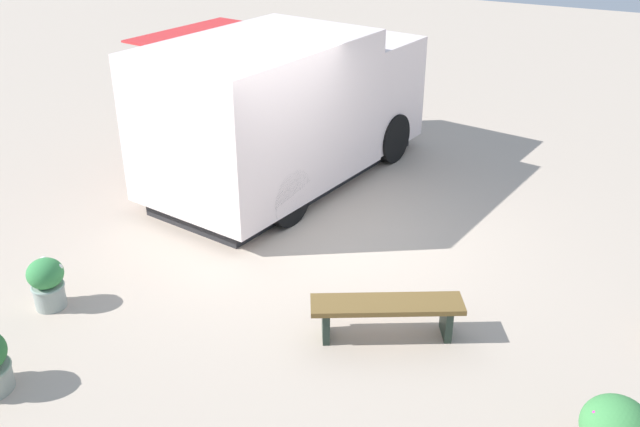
% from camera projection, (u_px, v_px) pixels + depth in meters
% --- Properties ---
extents(ground_plane, '(40.00, 40.00, 0.00)m').
position_uv_depth(ground_plane, '(333.00, 238.00, 9.89)').
color(ground_plane, '#B9A795').
extents(food_truck, '(3.47, 5.41, 2.44)m').
position_uv_depth(food_truck, '(287.00, 112.00, 11.23)').
color(food_truck, white).
rests_on(food_truck, ground_plane).
extents(planter_flowering_far, '(0.43, 0.43, 0.64)m').
position_uv_depth(planter_flowering_far, '(47.00, 282.00, 8.21)').
color(planter_flowering_far, '#939D95').
rests_on(planter_flowering_far, ground_plane).
extents(plaza_bench, '(1.68, 1.15, 0.45)m').
position_uv_depth(plaza_bench, '(387.00, 310.00, 7.69)').
color(plaza_bench, brown).
rests_on(plaza_bench, ground_plane).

